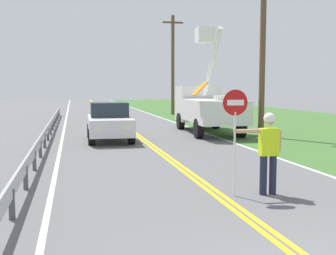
% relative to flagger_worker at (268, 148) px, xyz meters
% --- Properties ---
extents(grass_verge_right, '(16.00, 110.00, 0.01)m').
position_rel_flagger_worker_xyz_m(grass_verge_right, '(10.51, 15.33, -1.04)').
color(grass_verge_right, '#3D662D').
rests_on(grass_verge_right, ground).
extents(centerline_yellow_left, '(0.11, 110.00, 0.01)m').
position_rel_flagger_worker_xyz_m(centerline_yellow_left, '(-1.18, 15.33, -1.04)').
color(centerline_yellow_left, yellow).
rests_on(centerline_yellow_left, ground).
extents(centerline_yellow_right, '(0.11, 110.00, 0.01)m').
position_rel_flagger_worker_xyz_m(centerline_yellow_right, '(-1.00, 15.33, -1.04)').
color(centerline_yellow_right, yellow).
rests_on(centerline_yellow_right, ground).
extents(edge_line_right, '(0.12, 110.00, 0.01)m').
position_rel_flagger_worker_xyz_m(edge_line_right, '(2.51, 15.33, -1.04)').
color(edge_line_right, silver).
rests_on(edge_line_right, ground).
extents(edge_line_left, '(0.12, 110.00, 0.01)m').
position_rel_flagger_worker_xyz_m(edge_line_left, '(-4.69, 15.33, -1.04)').
color(edge_line_left, silver).
rests_on(edge_line_left, ground).
extents(flagger_worker, '(1.09, 0.27, 1.83)m').
position_rel_flagger_worker_xyz_m(flagger_worker, '(0.00, 0.00, 0.00)').
color(flagger_worker, '#1E2338').
rests_on(flagger_worker, ground).
extents(stop_sign_paddle, '(0.56, 0.04, 2.33)m').
position_rel_flagger_worker_xyz_m(stop_sign_paddle, '(-0.77, 0.06, 0.66)').
color(stop_sign_paddle, silver).
rests_on(stop_sign_paddle, ground).
extents(utility_bucket_truck, '(3.00, 6.92, 5.52)m').
position_rel_flagger_worker_xyz_m(utility_bucket_truck, '(2.69, 12.65, 0.37)').
color(utility_bucket_truck, silver).
rests_on(utility_bucket_truck, ground).
extents(oncoming_sedan_nearest, '(1.98, 4.14, 1.70)m').
position_rel_flagger_worker_xyz_m(oncoming_sedan_nearest, '(-2.61, 10.23, -0.21)').
color(oncoming_sedan_nearest, silver).
rests_on(oncoming_sedan_nearest, ground).
extents(utility_pole_near, '(1.80, 0.28, 8.19)m').
position_rel_flagger_worker_xyz_m(utility_pole_near, '(4.66, 10.16, 3.23)').
color(utility_pole_near, brown).
rests_on(utility_pole_near, ground).
extents(utility_pole_mid, '(1.80, 0.28, 8.47)m').
position_rel_flagger_worker_xyz_m(utility_pole_mid, '(4.31, 26.89, 3.38)').
color(utility_pole_mid, brown).
rests_on(utility_pole_mid, ground).
extents(guardrail_left_shoulder, '(0.10, 32.00, 0.71)m').
position_rel_flagger_worker_xyz_m(guardrail_left_shoulder, '(-5.29, 12.00, -0.53)').
color(guardrail_left_shoulder, '#9EA0A3').
rests_on(guardrail_left_shoulder, ground).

